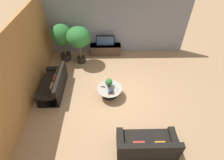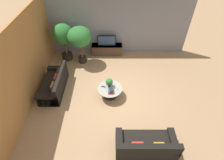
# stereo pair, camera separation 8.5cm
# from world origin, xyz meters

# --- Properties ---
(ground_plane) EXTENTS (24.00, 24.00, 0.00)m
(ground_plane) POSITION_xyz_m (0.00, 0.00, 0.00)
(ground_plane) COLOR #9E7A56
(back_wall_stone) EXTENTS (7.40, 0.12, 3.00)m
(back_wall_stone) POSITION_xyz_m (0.00, 3.26, 1.50)
(back_wall_stone) COLOR gray
(back_wall_stone) RESTS_ON ground
(side_wall_left) EXTENTS (0.12, 7.40, 3.00)m
(side_wall_left) POSITION_xyz_m (-3.26, 0.20, 1.50)
(side_wall_left) COLOR #B2753D
(side_wall_left) RESTS_ON ground
(media_console) EXTENTS (1.58, 0.50, 0.53)m
(media_console) POSITION_xyz_m (-0.39, 2.94, 0.28)
(media_console) COLOR #473323
(media_console) RESTS_ON ground
(television) EXTENTS (0.92, 0.13, 0.54)m
(television) POSITION_xyz_m (-0.39, 2.94, 0.80)
(television) COLOR black
(television) RESTS_ON media_console
(coffee_table) EXTENTS (0.98, 0.98, 0.43)m
(coffee_table) POSITION_xyz_m (-0.21, -0.09, 0.30)
(coffee_table) COLOR black
(coffee_table) RESTS_ON ground
(couch_by_wall) EXTENTS (0.84, 1.89, 0.84)m
(couch_by_wall) POSITION_xyz_m (-2.49, 0.27, 0.29)
(couch_by_wall) COLOR black
(couch_by_wall) RESTS_ON ground
(couch_near_entry) EXTENTS (1.81, 0.84, 0.84)m
(couch_near_entry) POSITION_xyz_m (0.90, -2.39, 0.28)
(couch_near_entry) COLOR black
(couch_near_entry) RESTS_ON ground
(potted_palm_tall) EXTENTS (0.97, 0.97, 1.88)m
(potted_palm_tall) POSITION_xyz_m (-2.40, 2.49, 1.28)
(potted_palm_tall) COLOR black
(potted_palm_tall) RESTS_ON ground
(potted_palm_corner) EXTENTS (1.11, 1.11, 1.86)m
(potted_palm_corner) POSITION_xyz_m (-1.59, 2.23, 1.35)
(potted_palm_corner) COLOR black
(potted_palm_corner) RESTS_ON ground
(potted_plant_tabletop) EXTENTS (0.28, 0.28, 0.37)m
(potted_plant_tabletop) POSITION_xyz_m (-0.23, 0.03, 0.64)
(potted_plant_tabletop) COLOR black
(potted_plant_tabletop) RESTS_ON coffee_table
(book_stack) EXTENTS (0.23, 0.32, 0.13)m
(book_stack) POSITION_xyz_m (-0.16, -0.28, 0.49)
(book_stack) COLOR gold
(book_stack) RESTS_ON coffee_table
(remote_black) EXTENTS (0.16, 0.10, 0.02)m
(remote_black) POSITION_xyz_m (-0.47, -0.02, 0.44)
(remote_black) COLOR black
(remote_black) RESTS_ON coffee_table
(remote_silver) EXTENTS (0.08, 0.16, 0.02)m
(remote_silver) POSITION_xyz_m (0.09, -0.14, 0.44)
(remote_silver) COLOR gray
(remote_silver) RESTS_ON coffee_table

